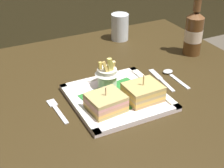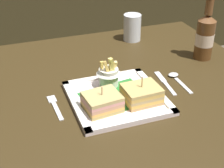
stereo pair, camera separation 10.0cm
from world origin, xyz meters
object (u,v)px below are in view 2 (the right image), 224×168
at_px(dining_table, 108,116).
at_px(beer_bottle, 205,36).
at_px(sandwich_half_left, 102,102).
at_px(sandwich_half_right, 141,94).
at_px(fork, 55,106).
at_px(square_plate, 117,98).
at_px(fries_cup, 109,74).
at_px(water_glass, 132,29).
at_px(spoon, 176,78).
at_px(knife, 164,82).

relative_size(dining_table, beer_bottle, 4.58).
bearing_deg(sandwich_half_left, sandwich_half_right, 0.00).
height_order(sandwich_half_left, fork, sandwich_half_left).
xyz_separation_m(square_plate, fries_cup, (0.00, 0.07, 0.05)).
relative_size(beer_bottle, fork, 1.79).
bearing_deg(water_glass, sandwich_half_left, -121.96).
xyz_separation_m(dining_table, fork, (-0.17, -0.03, 0.10)).
bearing_deg(beer_bottle, dining_table, -165.88).
bearing_deg(fries_cup, water_glass, 56.62).
bearing_deg(square_plate, spoon, 12.74).
bearing_deg(knife, square_plate, -166.24).
relative_size(beer_bottle, water_glass, 2.18).
height_order(fries_cup, fork, fries_cup).
distance_m(square_plate, sandwich_half_left, 0.08).
relative_size(dining_table, sandwich_half_left, 10.18).
xyz_separation_m(water_glass, fork, (-0.40, -0.38, -0.04)).
bearing_deg(spoon, sandwich_half_left, -161.59).
xyz_separation_m(square_plate, spoon, (0.23, 0.05, -0.00)).
bearing_deg(fries_cup, fork, -167.37).
relative_size(sandwich_half_left, sandwich_half_right, 1.01).
relative_size(beer_bottle, spoon, 1.78).
xyz_separation_m(water_glass, knife, (-0.04, -0.36, -0.04)).
distance_m(beer_bottle, water_glass, 0.31).
height_order(fries_cup, knife, fries_cup).
relative_size(sandwich_half_left, water_glass, 0.98).
distance_m(sandwich_half_left, spoon, 0.31).
xyz_separation_m(fries_cup, beer_bottle, (0.40, 0.09, 0.04)).
xyz_separation_m(beer_bottle, fork, (-0.58, -0.13, -0.09)).
bearing_deg(dining_table, fries_cup, 57.20).
xyz_separation_m(dining_table, beer_bottle, (0.41, 0.10, 0.18)).
distance_m(square_plate, fork, 0.18).
relative_size(sandwich_half_left, fries_cup, 1.03).
bearing_deg(sandwich_half_right, sandwich_half_left, -180.00).
distance_m(sandwich_half_right, water_glass, 0.48).
xyz_separation_m(sandwich_half_right, beer_bottle, (0.34, 0.21, 0.05)).
xyz_separation_m(sandwich_half_left, water_glass, (0.28, 0.45, 0.01)).
distance_m(fries_cup, beer_bottle, 0.41).
height_order(square_plate, fries_cup, fries_cup).
height_order(dining_table, square_plate, square_plate).
bearing_deg(beer_bottle, sandwich_half_right, -149.02).
relative_size(sandwich_half_right, beer_bottle, 0.45).
distance_m(dining_table, knife, 0.22).
relative_size(sandwich_half_right, water_glass, 0.97).
height_order(beer_bottle, fork, beer_bottle).
distance_m(square_plate, beer_bottle, 0.44).
distance_m(dining_table, sandwich_half_left, 0.17).
height_order(sandwich_half_right, spoon, sandwich_half_right).
relative_size(square_plate, fork, 2.05).
height_order(square_plate, beer_bottle, beer_bottle).
relative_size(fork, spoon, 1.00).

